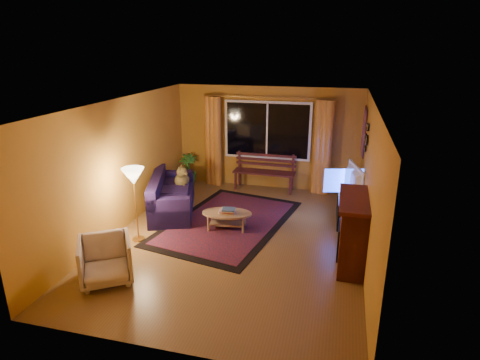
% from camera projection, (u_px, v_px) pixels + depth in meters
% --- Properties ---
extents(floor, '(4.50, 6.00, 0.02)m').
position_uv_depth(floor, '(236.00, 239.00, 7.47)').
color(floor, brown).
rests_on(floor, ground).
extents(ceiling, '(4.50, 6.00, 0.02)m').
position_uv_depth(ceiling, '(236.00, 103.00, 6.66)').
color(ceiling, white).
rests_on(ceiling, ground).
extents(wall_back, '(4.50, 0.02, 2.50)m').
position_uv_depth(wall_back, '(267.00, 138.00, 9.83)').
color(wall_back, '#BF842B').
rests_on(wall_back, ground).
extents(wall_left, '(0.02, 6.00, 2.50)m').
position_uv_depth(wall_left, '(121.00, 165.00, 7.59)').
color(wall_left, '#BF842B').
rests_on(wall_left, ground).
extents(wall_right, '(0.02, 6.00, 2.50)m').
position_uv_depth(wall_right, '(370.00, 185.00, 6.53)').
color(wall_right, '#BF842B').
rests_on(wall_right, ground).
extents(window, '(2.00, 0.02, 1.30)m').
position_uv_depth(window, '(267.00, 131.00, 9.70)').
color(window, black).
rests_on(window, wall_back).
extents(curtain_rod, '(3.20, 0.03, 0.03)m').
position_uv_depth(curtain_rod, '(267.00, 97.00, 9.41)').
color(curtain_rod, '#BF8C3F').
rests_on(curtain_rod, wall_back).
extents(curtain_left, '(0.36, 0.36, 2.24)m').
position_uv_depth(curtain_left, '(213.00, 141.00, 10.07)').
color(curtain_left, orange).
rests_on(curtain_left, ground).
extents(curtain_right, '(0.36, 0.36, 2.24)m').
position_uv_depth(curtain_right, '(323.00, 148.00, 9.43)').
color(curtain_right, orange).
rests_on(curtain_right, ground).
extents(bench, '(1.52, 0.47, 0.45)m').
position_uv_depth(bench, '(264.00, 181.00, 9.91)').
color(bench, '#3F1718').
rests_on(bench, ground).
extents(potted_plant, '(0.46, 0.46, 0.80)m').
position_uv_depth(potted_plant, '(188.00, 170.00, 10.21)').
color(potted_plant, '#235B1E').
rests_on(potted_plant, ground).
extents(sofa, '(1.42, 2.12, 0.79)m').
position_uv_depth(sofa, '(172.00, 194.00, 8.58)').
color(sofa, '#1B103B').
rests_on(sofa, ground).
extents(dog, '(0.42, 0.49, 0.45)m').
position_uv_depth(dog, '(182.00, 178.00, 8.90)').
color(dog, olive).
rests_on(dog, sofa).
extents(armchair, '(1.00, 0.99, 0.76)m').
position_uv_depth(armchair, '(105.00, 258.00, 6.02)').
color(armchair, beige).
rests_on(armchair, ground).
extents(floor_lamp, '(0.25, 0.25, 1.37)m').
position_uv_depth(floor_lamp, '(136.00, 205.00, 7.20)').
color(floor_lamp, '#BF8C3F').
rests_on(floor_lamp, ground).
extents(rug, '(2.69, 3.65, 0.02)m').
position_uv_depth(rug, '(228.00, 222.00, 8.13)').
color(rug, maroon).
rests_on(rug, ground).
extents(coffee_table, '(1.09, 1.09, 0.35)m').
position_uv_depth(coffee_table, '(227.00, 221.00, 7.79)').
color(coffee_table, '#9E7C5B').
rests_on(coffee_table, ground).
extents(tv_console, '(0.46, 1.28, 0.53)m').
position_uv_depth(tv_console, '(348.00, 207.00, 8.19)').
color(tv_console, black).
rests_on(tv_console, ground).
extents(television, '(0.40, 1.07, 0.62)m').
position_uv_depth(television, '(350.00, 181.00, 8.01)').
color(television, black).
rests_on(television, tv_console).
extents(fireplace, '(0.40, 1.20, 1.10)m').
position_uv_depth(fireplace, '(353.00, 233.00, 6.44)').
color(fireplace, maroon).
rests_on(fireplace, ground).
extents(mirror_cluster, '(0.06, 0.60, 0.56)m').
position_uv_depth(mirror_cluster, '(366.00, 135.00, 7.56)').
color(mirror_cluster, black).
rests_on(mirror_cluster, wall_right).
extents(painting, '(0.04, 0.76, 0.96)m').
position_uv_depth(painting, '(364.00, 131.00, 8.66)').
color(painting, '#DC440F').
rests_on(painting, wall_right).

